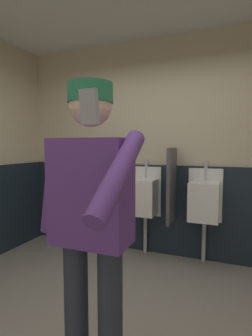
{
  "coord_description": "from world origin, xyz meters",
  "views": [
    {
      "loc": [
        0.76,
        -1.6,
        1.42
      ],
      "look_at": [
        0.03,
        0.24,
        1.25
      ],
      "focal_mm": 27.73,
      "sensor_mm": 36.0,
      "label": 1
    }
  ],
  "objects_px": {
    "urinal_left": "(143,196)",
    "person": "(91,214)",
    "urinal_middle": "(204,201)",
    "cell_phone": "(89,107)",
    "soap_dispenser": "(91,151)"
  },
  "relations": [
    {
      "from": "person",
      "to": "soap_dispenser",
      "type": "xyz_separation_m",
      "value": [
        -1.13,
        2.02,
        0.31
      ]
    },
    {
      "from": "person",
      "to": "urinal_left",
      "type": "bearing_deg",
      "value": 99.07
    },
    {
      "from": "urinal_left",
      "to": "person",
      "type": "height_order",
      "value": "person"
    },
    {
      "from": "person",
      "to": "soap_dispenser",
      "type": "bearing_deg",
      "value": 119.15
    },
    {
      "from": "person",
      "to": "cell_phone",
      "type": "bearing_deg",
      "value": -60.69
    },
    {
      "from": "urinal_left",
      "to": "person",
      "type": "bearing_deg",
      "value": -80.93
    },
    {
      "from": "urinal_left",
      "to": "person",
      "type": "relative_size",
      "value": 0.71
    },
    {
      "from": "urinal_left",
      "to": "urinal_middle",
      "type": "bearing_deg",
      "value": 0.0
    },
    {
      "from": "urinal_left",
      "to": "cell_phone",
      "type": "relative_size",
      "value": 11.27
    },
    {
      "from": "urinal_left",
      "to": "soap_dispenser",
      "type": "distance_m",
      "value": 1.01
    },
    {
      "from": "urinal_middle",
      "to": "soap_dispenser",
      "type": "xyz_separation_m",
      "value": [
        -1.57,
        0.12,
        0.58
      ]
    },
    {
      "from": "urinal_middle",
      "to": "person",
      "type": "xyz_separation_m",
      "value": [
        -0.45,
        -1.9,
        0.27
      ]
    },
    {
      "from": "urinal_middle",
      "to": "cell_phone",
      "type": "height_order",
      "value": "cell_phone"
    },
    {
      "from": "urinal_left",
      "to": "urinal_middle",
      "type": "xyz_separation_m",
      "value": [
        0.75,
        0.0,
        0.0
      ]
    },
    {
      "from": "urinal_middle",
      "to": "cell_phone",
      "type": "bearing_deg",
      "value": -93.9
    }
  ]
}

